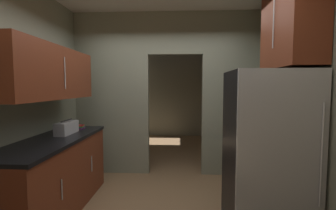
% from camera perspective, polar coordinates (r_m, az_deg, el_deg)
% --- Properties ---
extents(kitchen_partition, '(3.22, 0.12, 2.85)m').
position_cam_1_polar(kitchen_partition, '(4.28, -1.19, 3.91)').
color(kitchen_partition, gray).
rests_on(kitchen_partition, ground).
extents(adjoining_room_shell, '(3.22, 3.46, 2.85)m').
position_cam_1_polar(adjoining_room_shell, '(6.53, 0.65, 3.14)').
color(adjoining_room_shell, gray).
rests_on(adjoining_room_shell, ground).
extents(kitchen_flank_right, '(0.10, 4.03, 2.85)m').
position_cam_1_polar(kitchen_flank_right, '(2.66, 34.63, 0.71)').
color(kitchen_flank_right, gray).
rests_on(kitchen_flank_right, ground).
extents(refrigerator, '(0.81, 0.78, 1.72)m').
position_cam_1_polar(refrigerator, '(2.82, 22.32, -10.29)').
color(refrigerator, black).
rests_on(refrigerator, ground).
extents(lower_cabinet_run, '(0.65, 1.92, 0.93)m').
position_cam_1_polar(lower_cabinet_run, '(3.38, -25.40, -14.95)').
color(lower_cabinet_run, maroon).
rests_on(lower_cabinet_run, ground).
extents(upper_cabinet_counterside, '(0.36, 1.73, 0.62)m').
position_cam_1_polar(upper_cabinet_counterside, '(3.20, -26.12, 6.80)').
color(upper_cabinet_counterside, maroon).
extents(upper_cabinet_fridgeside, '(0.36, 0.89, 1.08)m').
position_cam_1_polar(upper_cabinet_fridgeside, '(3.00, 27.12, 17.99)').
color(upper_cabinet_fridgeside, maroon).
extents(boombox, '(0.16, 0.42, 0.19)m').
position_cam_1_polar(boombox, '(3.50, -22.87, -5.00)').
color(boombox, '#B2B2B7').
rests_on(boombox, lower_cabinet_run).
extents(book_stack, '(0.14, 0.16, 0.06)m').
position_cam_1_polar(book_stack, '(3.85, -20.08, -4.89)').
color(book_stack, '#8C3893').
rests_on(book_stack, lower_cabinet_run).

